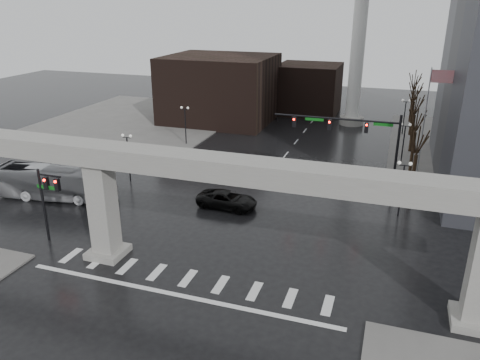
# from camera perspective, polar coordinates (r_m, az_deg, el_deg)

# --- Properties ---
(ground) EXTENTS (160.00, 160.00, 0.00)m
(ground) POSITION_cam_1_polar(r_m,az_deg,el_deg) (33.82, -5.65, -10.95)
(ground) COLOR black
(ground) RESTS_ON ground
(sidewalk_nw) EXTENTS (28.00, 36.00, 0.15)m
(sidewalk_nw) POSITION_cam_1_polar(r_m,az_deg,el_deg) (74.95, -12.74, 6.84)
(sidewalk_nw) COLOR slate
(sidewalk_nw) RESTS_ON ground
(elevated_guideway) EXTENTS (48.00, 2.60, 8.70)m
(elevated_guideway) POSITION_cam_1_polar(r_m,az_deg,el_deg) (30.25, -3.92, -0.29)
(elevated_guideway) COLOR #999791
(elevated_guideway) RESTS_ON ground
(building_far_left) EXTENTS (16.00, 14.00, 10.00)m
(building_far_left) POSITION_cam_1_polar(r_m,az_deg,el_deg) (73.98, -2.46, 11.06)
(building_far_left) COLOR black
(building_far_left) RESTS_ON ground
(building_far_mid) EXTENTS (10.00, 10.00, 8.00)m
(building_far_mid) POSITION_cam_1_polar(r_m,az_deg,el_deg) (80.46, 8.33, 10.95)
(building_far_mid) COLOR black
(building_far_mid) RESTS_ON ground
(smokestack) EXTENTS (3.60, 3.60, 30.00)m
(smokestack) POSITION_cam_1_polar(r_m,az_deg,el_deg) (72.38, 14.30, 16.90)
(smokestack) COLOR silver
(smokestack) RESTS_ON ground
(signal_mast_arm) EXTENTS (12.12, 0.43, 8.00)m
(signal_mast_arm) POSITION_cam_1_polar(r_m,az_deg,el_deg) (46.48, 14.08, 5.43)
(signal_mast_arm) COLOR black
(signal_mast_arm) RESTS_ON ground
(signal_left_pole) EXTENTS (2.30, 0.30, 6.00)m
(signal_left_pole) POSITION_cam_1_polar(r_m,az_deg,el_deg) (38.60, -22.42, -1.55)
(signal_left_pole) COLOR black
(signal_left_pole) RESTS_ON ground
(flagpole_assembly) EXTENTS (2.06, 0.12, 12.00)m
(flagpole_assembly) POSITION_cam_1_polar(r_m,az_deg,el_deg) (49.17, 21.98, 7.42)
(flagpole_assembly) COLOR silver
(flagpole_assembly) RESTS_ON ground
(lamp_right_0) EXTENTS (1.22, 0.32, 5.11)m
(lamp_right_0) POSITION_cam_1_polar(r_m,az_deg,el_deg) (42.51, 19.22, 0.05)
(lamp_right_0) COLOR black
(lamp_right_0) RESTS_ON ground
(lamp_right_1) EXTENTS (1.22, 0.32, 5.11)m
(lamp_right_1) POSITION_cam_1_polar(r_m,az_deg,el_deg) (55.88, 19.38, 4.95)
(lamp_right_1) COLOR black
(lamp_right_1) RESTS_ON ground
(lamp_right_2) EXTENTS (1.22, 0.32, 5.11)m
(lamp_right_2) POSITION_cam_1_polar(r_m,az_deg,el_deg) (69.49, 19.47, 7.94)
(lamp_right_2) COLOR black
(lamp_right_2) RESTS_ON ground
(lamp_left_0) EXTENTS (1.22, 0.32, 5.11)m
(lamp_left_0) POSITION_cam_1_polar(r_m,az_deg,el_deg) (49.66, -13.52, 3.63)
(lamp_left_0) COLOR black
(lamp_left_0) RESTS_ON ground
(lamp_left_1) EXTENTS (1.22, 0.32, 5.11)m
(lamp_left_1) POSITION_cam_1_polar(r_m,az_deg,el_deg) (61.49, -6.70, 7.41)
(lamp_left_1) COLOR black
(lamp_left_1) RESTS_ON ground
(lamp_left_2) EXTENTS (1.22, 0.32, 5.11)m
(lamp_left_2) POSITION_cam_1_polar(r_m,az_deg,el_deg) (74.08, -2.08, 9.88)
(lamp_left_2) COLOR black
(lamp_left_2) RESTS_ON ground
(tree_right_0) EXTENTS (1.09, 1.58, 7.50)m
(tree_right_0) POSITION_cam_1_polar(r_m,az_deg,el_deg) (46.57, 20.44, 0.80)
(tree_right_0) COLOR black
(tree_right_0) RESTS_ON ground
(tree_right_1) EXTENTS (1.09, 1.61, 7.67)m
(tree_right_1) POSITION_cam_1_polar(r_m,az_deg,el_deg) (54.17, 20.37, 3.64)
(tree_right_1) COLOR black
(tree_right_1) RESTS_ON ground
(tree_right_2) EXTENTS (1.10, 1.63, 7.85)m
(tree_right_2) POSITION_cam_1_polar(r_m,az_deg,el_deg) (61.87, 20.31, 5.78)
(tree_right_2) COLOR black
(tree_right_2) RESTS_ON ground
(tree_right_3) EXTENTS (1.11, 1.66, 8.02)m
(tree_right_3) POSITION_cam_1_polar(r_m,az_deg,el_deg) (69.64, 20.27, 7.45)
(tree_right_3) COLOR black
(tree_right_3) RESTS_ON ground
(tree_right_4) EXTENTS (1.12, 1.69, 8.19)m
(tree_right_4) POSITION_cam_1_polar(r_m,az_deg,el_deg) (77.46, 20.24, 8.78)
(tree_right_4) COLOR black
(tree_right_4) RESTS_ON ground
(pickup_truck) EXTENTS (5.64, 2.74, 1.54)m
(pickup_truck) POSITION_cam_1_polar(r_m,az_deg,el_deg) (42.93, -1.59, -2.40)
(pickup_truck) COLOR black
(pickup_truck) RESTS_ON ground
(city_bus) EXTENTS (12.07, 4.52, 3.28)m
(city_bus) POSITION_cam_1_polar(r_m,az_deg,el_deg) (48.05, -21.80, -0.23)
(city_bus) COLOR #A2A3A7
(city_bus) RESTS_ON ground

